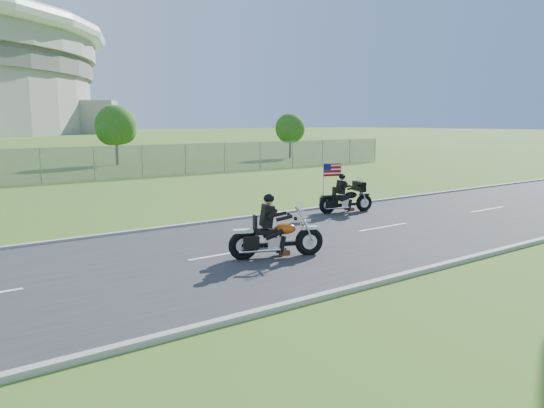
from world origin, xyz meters
TOP-DOWN VIEW (x-y plane):
  - ground at (0.00, 0.00)m, footprint 420.00×420.00m
  - road at (0.00, 0.00)m, footprint 120.00×8.00m
  - curb_north at (0.00, 4.05)m, footprint 120.00×0.18m
  - curb_south at (0.00, -4.05)m, footprint 120.00×0.18m
  - tree_fence_near at (6.04, 30.04)m, footprint 3.52×3.28m
  - tree_fence_far at (22.04, 28.03)m, footprint 3.08×2.87m
  - motorcycle_lead at (-1.13, -0.99)m, footprint 2.40×1.19m
  - motorcycle_follow at (5.04, 2.86)m, footprint 2.21×1.02m

SIDE VIEW (x-z plane):
  - ground at x=0.00m, z-range 0.00..0.00m
  - road at x=0.00m, z-range 0.00..0.04m
  - curb_north at x=0.00m, z-range -0.01..0.11m
  - curb_south at x=0.00m, z-range -0.01..0.11m
  - motorcycle_follow at x=5.04m, z-range -0.42..1.46m
  - motorcycle_lead at x=-1.13m, z-range -0.31..1.38m
  - tree_fence_far at x=22.04m, z-range 0.54..4.74m
  - tree_fence_near at x=6.04m, z-range 0.60..5.35m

